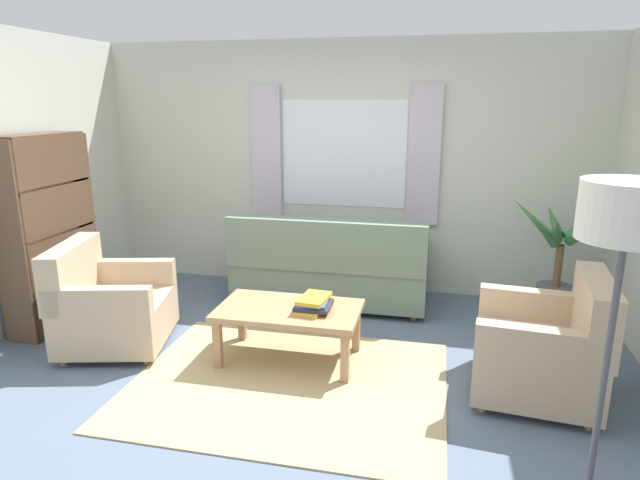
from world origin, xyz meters
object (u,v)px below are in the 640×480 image
(coffee_table, at_px, (289,315))
(standing_lamp, at_px, (624,241))
(bookshelf, at_px, (53,241))
(couch, at_px, (330,269))
(book_stack_on_table, at_px, (313,304))
(armchair_left, at_px, (109,306))
(armchair_right, at_px, (546,348))
(potted_plant, at_px, (561,264))

(coffee_table, height_order, standing_lamp, standing_lamp)
(coffee_table, height_order, bookshelf, bookshelf)
(couch, distance_m, coffee_table, 1.26)
(book_stack_on_table, bearing_deg, armchair_left, -177.56)
(couch, distance_m, book_stack_on_table, 1.27)
(couch, xyz_separation_m, armchair_right, (1.79, -1.38, -0.01))
(armchair_left, distance_m, bookshelf, 0.91)
(armchair_left, relative_size, bookshelf, 0.59)
(book_stack_on_table, bearing_deg, bookshelf, 173.68)
(armchair_left, height_order, coffee_table, armchair_left)
(armchair_right, distance_m, standing_lamp, 1.72)
(armchair_right, xyz_separation_m, bookshelf, (-4.12, 0.39, 0.42))
(couch, relative_size, book_stack_on_table, 5.39)
(armchair_left, distance_m, potted_plant, 3.99)
(book_stack_on_table, distance_m, potted_plant, 2.41)
(potted_plant, distance_m, standing_lamp, 2.94)
(couch, height_order, book_stack_on_table, couch)
(potted_plant, bearing_deg, book_stack_on_table, -146.81)
(couch, distance_m, armchair_right, 2.26)
(armchair_left, relative_size, coffee_table, 0.92)
(coffee_table, bearing_deg, armchair_right, -3.88)
(bookshelf, distance_m, standing_lamp, 4.48)
(coffee_table, xyz_separation_m, bookshelf, (-2.26, 0.27, 0.39))
(armchair_left, xyz_separation_m, standing_lamp, (3.34, -1.38, 1.09))
(coffee_table, relative_size, standing_lamp, 0.65)
(armchair_left, relative_size, standing_lamp, 0.60)
(couch, distance_m, standing_lamp, 3.40)
(armchair_left, height_order, potted_plant, potted_plant)
(coffee_table, height_order, book_stack_on_table, book_stack_on_table)
(couch, relative_size, armchair_right, 2.07)
(coffee_table, bearing_deg, standing_lamp, -38.68)
(couch, distance_m, bookshelf, 2.56)
(couch, distance_m, potted_plant, 2.15)
(couch, xyz_separation_m, potted_plant, (2.14, 0.06, 0.18))
(couch, distance_m, armchair_left, 2.07)
(couch, relative_size, coffee_table, 1.73)
(armchair_left, relative_size, book_stack_on_table, 2.87)
(bookshelf, bearing_deg, book_stack_on_table, 83.68)
(potted_plant, bearing_deg, couch, -178.51)
(coffee_table, distance_m, potted_plant, 2.58)
(coffee_table, distance_m, standing_lamp, 2.56)
(armchair_right, bearing_deg, book_stack_on_table, -88.38)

